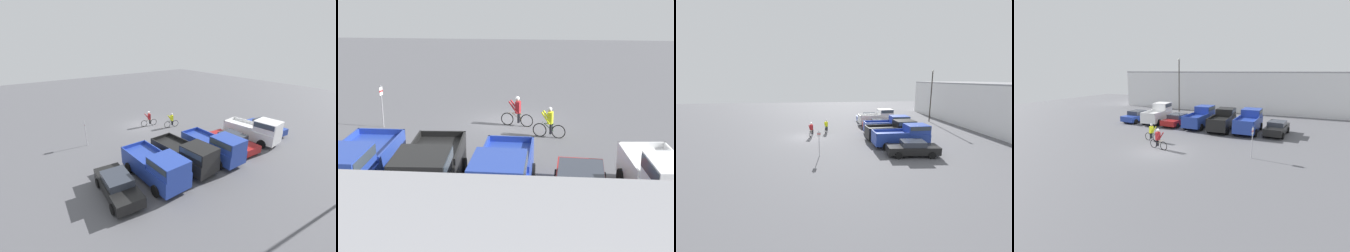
% 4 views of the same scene
% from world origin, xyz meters
% --- Properties ---
extents(ground_plane, '(80.00, 80.00, 0.00)m').
position_xyz_m(ground_plane, '(0.00, 0.00, 0.00)').
color(ground_plane, '#56565B').
extents(sedan_0, '(2.31, 4.35, 1.41)m').
position_xyz_m(sedan_0, '(-8.94, 9.70, 0.70)').
color(sedan_0, '#233D9E').
rests_on(sedan_0, ground_plane).
extents(pickup_truck_0, '(2.48, 5.22, 2.35)m').
position_xyz_m(pickup_truck_0, '(-6.18, 10.46, 1.19)').
color(pickup_truck_0, white).
rests_on(pickup_truck_0, ground_plane).
extents(sedan_1, '(2.25, 4.89, 1.34)m').
position_xyz_m(sedan_1, '(-3.34, 9.90, 0.68)').
color(sedan_1, maroon).
rests_on(sedan_1, ground_plane).
extents(pickup_truck_1, '(2.24, 5.58, 2.27)m').
position_xyz_m(pickup_truck_1, '(-0.53, 10.41, 1.16)').
color(pickup_truck_1, '#233D9E').
rests_on(pickup_truck_1, ground_plane).
extents(pickup_truck_2, '(2.45, 5.64, 2.19)m').
position_xyz_m(pickup_truck_2, '(2.23, 9.99, 1.12)').
color(pickup_truck_2, black).
rests_on(pickup_truck_2, ground_plane).
extents(pickup_truck_3, '(2.34, 5.58, 2.28)m').
position_xyz_m(pickup_truck_3, '(5.05, 10.13, 1.17)').
color(pickup_truck_3, '#233D9E').
rests_on(pickup_truck_3, ground_plane).
extents(sedan_2, '(2.25, 4.73, 1.41)m').
position_xyz_m(sedan_2, '(7.86, 9.81, 0.71)').
color(sedan_2, black).
rests_on(sedan_2, ground_plane).
extents(cyclist_0, '(1.85, 0.56, 1.73)m').
position_xyz_m(cyclist_0, '(-0.46, 0.55, 0.85)').
color(cyclist_0, black).
rests_on(cyclist_0, ground_plane).
extents(cyclist_1, '(1.71, 0.54, 1.66)m').
position_xyz_m(cyclist_1, '(-2.25, 2.43, 0.80)').
color(cyclist_1, black).
rests_on(cyclist_1, ground_plane).
extents(fire_lane_sign, '(0.09, 0.30, 2.38)m').
position_xyz_m(fire_lane_sign, '(6.97, 1.43, 1.44)').
color(fire_lane_sign, '#9E9EA3').
rests_on(fire_lane_sign, ground_plane).
extents(lamppost, '(0.36, 0.36, 8.17)m').
position_xyz_m(lamppost, '(-7.70, 19.34, 4.69)').
color(lamppost, '#2D2823').
rests_on(lamppost, ground_plane).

